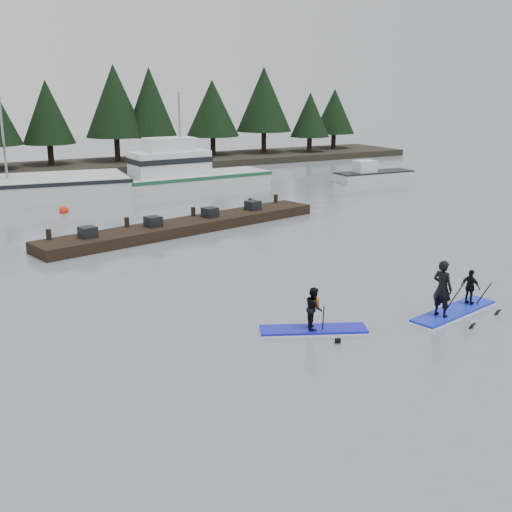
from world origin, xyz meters
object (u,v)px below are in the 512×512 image
paddleboard_solo (314,317)px  fishing_boat_medium (184,181)px  paddleboard_duo (452,296)px  floating_dock (187,226)px

paddleboard_solo → fishing_boat_medium: bearing=99.8°
paddleboard_duo → floating_dock: bearing=87.6°
floating_dock → paddleboard_solo: (-1.95, -14.66, 0.20)m
paddleboard_solo → paddleboard_duo: (4.77, -0.91, 0.17)m
fishing_boat_medium → floating_dock: bearing=-115.9°
fishing_boat_medium → paddleboard_solo: 28.87m
fishing_boat_medium → floating_dock: fishing_boat_medium is taller
paddleboard_duo → paddleboard_solo: bearing=156.5°
fishing_boat_medium → paddleboard_solo: size_ratio=3.75×
paddleboard_solo → paddleboard_duo: bearing=13.6°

